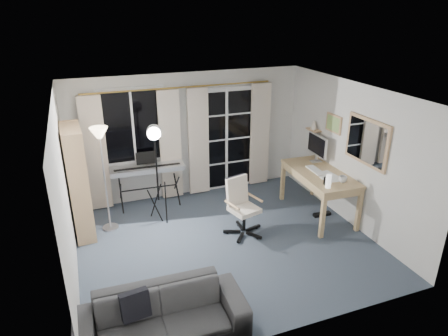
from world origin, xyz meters
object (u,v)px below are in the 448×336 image
Objects in this scene: office_chair at (240,201)px; desk at (320,177)px; torchiere_lamp at (101,149)px; sofa at (161,310)px; bookshelf at (76,186)px; studio_light at (155,144)px; monitor at (317,146)px; keyboard_piano at (147,170)px; mug at (343,178)px.

office_chair is 1.54m from desk.
sofa is (0.31, -2.66, -1.06)m from torchiere_lamp.
bookshelf is 1.40m from studio_light.
studio_light is at bearing 177.11° from monitor.
studio_light is at bearing -6.29° from bookshelf.
keyboard_piano is at bearing 22.71° from bookshelf.
desk is 0.81× the size of sofa.
monitor is at bearing 84.22° from mug.
torchiere_lamp is 1.14× the size of desk.
bookshelf is 0.72m from torchiere_lamp.
office_chair is 1.73m from mug.
studio_light is at bearing -83.22° from keyboard_piano.
studio_light reaches higher than mug.
torchiere_lamp is 3.92m from mug.
bookshelf is 1.36m from keyboard_piano.
sofa is (-1.71, -1.80, -0.19)m from office_chair.
torchiere_lamp is at bearing -3.93° from bookshelf.
mug reaches higher than sofa.
office_chair is at bearing -175.47° from desk.
torchiere_lamp is 0.84m from studio_light.
keyboard_piano reaches higher than desk.
mug is at bearing -19.52° from torchiere_lamp.
bookshelf reaches higher than monitor.
desk is at bearing -12.63° from torchiere_lamp.
office_chair is (2.47, -0.87, -0.30)m from bookshelf.
keyboard_piano reaches higher than office_chair.
studio_light is at bearing 167.58° from desk.
monitor is at bearing -7.22° from bookshelf.
desk is at bearing -2.79° from studio_light.
bookshelf is 0.95× the size of sofa.
torchiere_lamp is 3.79m from monitor.
desk is 0.54m from mug.
studio_light is 1.67m from office_chair.
studio_light reaches higher than office_chair.
mug is (2.87, -1.89, 0.16)m from keyboard_piano.
monitor is (2.97, -0.93, 0.40)m from keyboard_piano.
bookshelf reaches higher than torchiere_lamp.
mug is at bearing -11.34° from studio_light.
desk reaches higher than sofa.
studio_light is 1.87× the size of office_chair.
desk is at bearing -111.12° from monitor.
torchiere_lamp reaches higher than studio_light.
bookshelf reaches higher than keyboard_piano.
studio_light is 2.84m from sofa.
mug reaches higher than desk.
monitor is at bearing 68.88° from desk.
sofa is at bearing -147.78° from desk.
mug is at bearing 24.01° from sofa.
torchiere_lamp is at bearing 177.13° from monitor.
bookshelf is at bearing 162.28° from mug.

